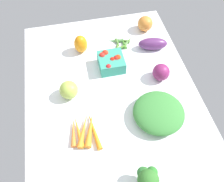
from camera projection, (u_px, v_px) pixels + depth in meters
The scene contains 11 objects.
tablecloth at pixel (112, 95), 102.61cm from camera, with size 104.00×76.00×2.00cm, color white.
berry_basket at pixel (111, 62), 107.78cm from camera, with size 11.74×11.74×7.36cm.
broccoli_head at pixel (148, 178), 75.14cm from camera, with size 9.05×7.55×10.49cm.
heirloom_tomato_green at pixel (69, 90), 98.01cm from camera, with size 8.07×8.07×8.07cm, color #A1BB4A.
leafy_greens_clump at pixel (159, 112), 92.62cm from camera, with size 21.05×20.62×6.63cm, color #3A8339.
bell_pepper_orange at pixel (81, 44), 112.51cm from camera, with size 6.58×6.58×9.61cm, color orange.
eggplant at pixel (153, 44), 115.02cm from camera, with size 14.57×6.17×6.17cm, color #5C2C64.
okra_pile at pixel (121, 43), 118.68cm from camera, with size 10.01×14.58×1.85cm.
carrot_bunch at pixel (85, 130), 90.51cm from camera, with size 17.42×11.79×2.85cm.
red_onion_near_basket at pixel (161, 72), 103.61cm from camera, with size 7.86×7.86×7.86cm, color #80245C.
heirloom_tomato_orange at pixel (145, 24), 122.24cm from camera, with size 8.13×8.13×8.13cm, color orange.
Camera 1 is at (-55.08, 11.95, 86.77)cm, focal length 36.63 mm.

